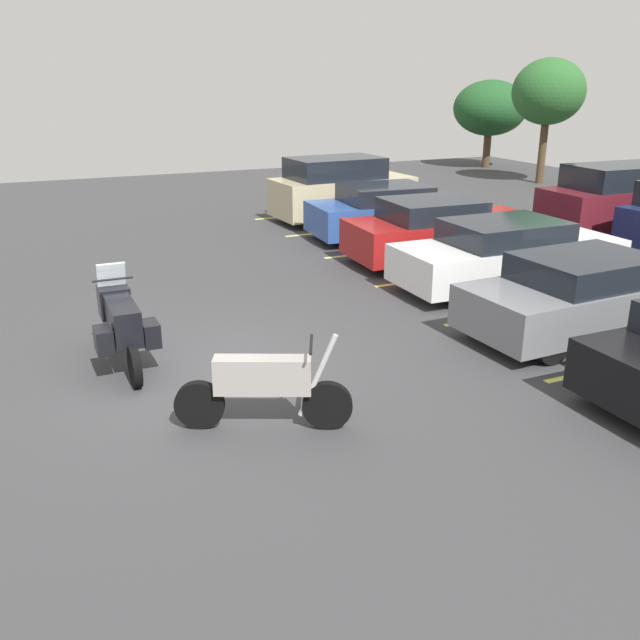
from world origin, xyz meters
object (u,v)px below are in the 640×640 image
(motorcycle_second, at_px, (264,387))
(car_grey, at_px, (586,295))
(car_champagne, at_px, (341,189))
(car_red, at_px, (442,231))
(motorcycle_touring, at_px, (122,322))
(car_far_maroon, at_px, (623,200))
(car_white, at_px, (507,255))
(car_blue, at_px, (389,212))

(motorcycle_second, bearing_deg, car_grey, 99.31)
(car_champagne, distance_m, car_red, 5.45)
(motorcycle_touring, height_order, car_far_maroon, car_far_maroon)
(motorcycle_second, bearing_deg, car_champagne, 150.39)
(car_champagne, relative_size, car_white, 0.89)
(car_champagne, height_order, car_blue, car_champagne)
(car_red, height_order, car_white, car_red)
(motorcycle_touring, bearing_deg, car_red, 112.62)
(motorcycle_second, relative_size, car_white, 0.43)
(motorcycle_touring, bearing_deg, car_far_maroon, 104.74)
(motorcycle_touring, distance_m, car_blue, 10.02)
(car_red, relative_size, car_white, 0.97)
(motorcycle_touring, height_order, car_blue, motorcycle_touring)
(car_red, bearing_deg, car_blue, 177.95)
(car_blue, distance_m, car_white, 5.10)
(car_white, distance_m, car_far_maroon, 6.75)
(car_grey, bearing_deg, motorcycle_touring, -103.80)
(car_blue, height_order, car_red, car_red)
(motorcycle_second, bearing_deg, car_red, 132.79)
(motorcycle_touring, distance_m, car_far_maroon, 14.57)
(car_champagne, xyz_separation_m, car_red, (5.45, 0.05, -0.21))
(car_champagne, relative_size, car_grey, 0.95)
(car_blue, bearing_deg, motorcycle_touring, -53.24)
(car_champagne, xyz_separation_m, car_grey, (10.58, -0.41, -0.26))
(motorcycle_second, relative_size, car_blue, 0.47)
(car_red, bearing_deg, car_grey, -5.14)
(car_champagne, distance_m, car_far_maroon, 8.00)
(motorcycle_second, bearing_deg, car_blue, 142.68)
(car_blue, height_order, car_far_maroon, car_far_maroon)
(motorcycle_touring, bearing_deg, car_grey, 76.20)
(car_champagne, xyz_separation_m, car_white, (7.85, 0.08, -0.23))
(car_grey, bearing_deg, car_far_maroon, 129.92)
(motorcycle_second, xyz_separation_m, car_grey, (-1.01, 6.18, 0.11))
(car_far_maroon, bearing_deg, motorcycle_second, -62.89)
(car_champagne, bearing_deg, car_white, 0.56)
(motorcycle_second, bearing_deg, car_white, 119.31)
(car_champagne, xyz_separation_m, car_blue, (2.75, 0.15, -0.23))
(car_far_maroon, bearing_deg, car_red, -86.27)
(car_champagne, distance_m, car_blue, 2.77)
(car_far_maroon, bearing_deg, car_white, -65.39)
(motorcycle_touring, relative_size, car_far_maroon, 0.48)
(car_red, bearing_deg, motorcycle_second, -47.21)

